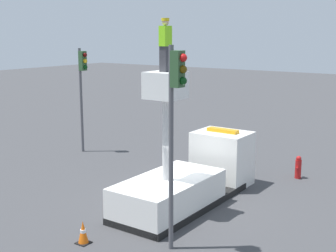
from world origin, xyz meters
TOP-DOWN VIEW (x-y plane):
  - ground_plane at (0.00, 0.00)m, footprint 120.00×120.00m
  - bucket_truck at (0.58, 0.00)m, footprint 7.00×2.29m
  - worker at (-1.06, 0.00)m, footprint 0.40×0.26m
  - traffic_light_pole at (-3.16, -1.82)m, footprint 0.34×0.57m
  - traffic_light_across at (3.62, 8.64)m, footprint 0.34×0.57m
  - fire_hydrant at (5.66, -2.38)m, footprint 0.51×0.27m
  - traffic_cone_rear at (-4.41, 0.69)m, footprint 0.39×0.39m

SIDE VIEW (x-z plane):
  - ground_plane at x=0.00m, z-range 0.00..0.00m
  - traffic_cone_rear at x=-4.41m, z-range -0.02..0.70m
  - fire_hydrant at x=5.66m, z-range -0.01..1.00m
  - bucket_truck at x=0.58m, z-range -1.58..3.44m
  - traffic_light_across at x=3.62m, z-range 1.14..6.65m
  - traffic_light_pole at x=-3.16m, z-range 1.22..7.19m
  - worker at x=-1.06m, z-range 5.02..6.77m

